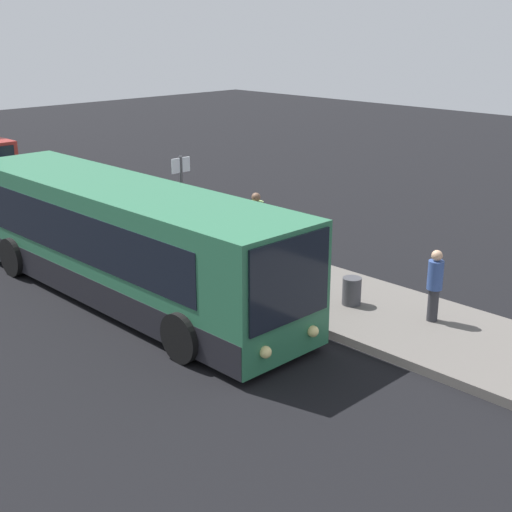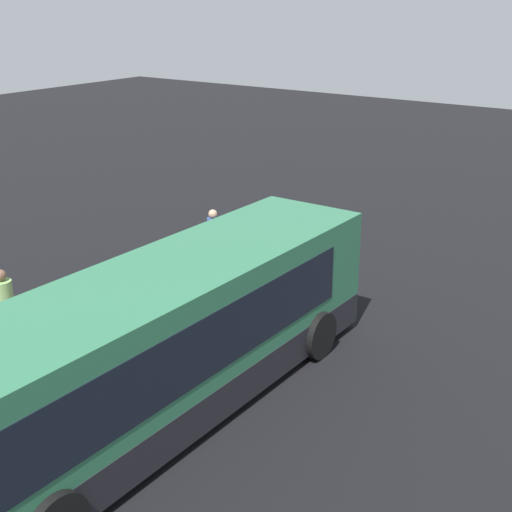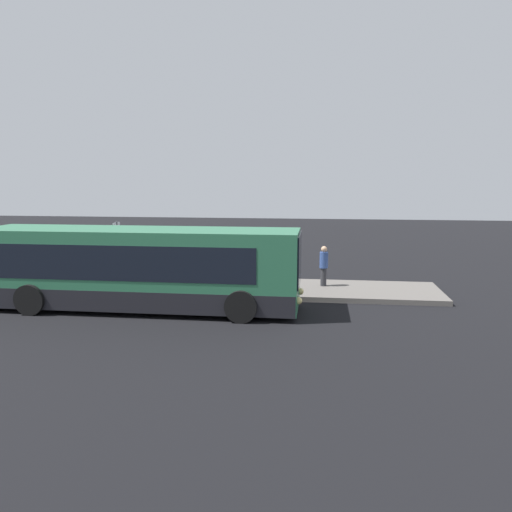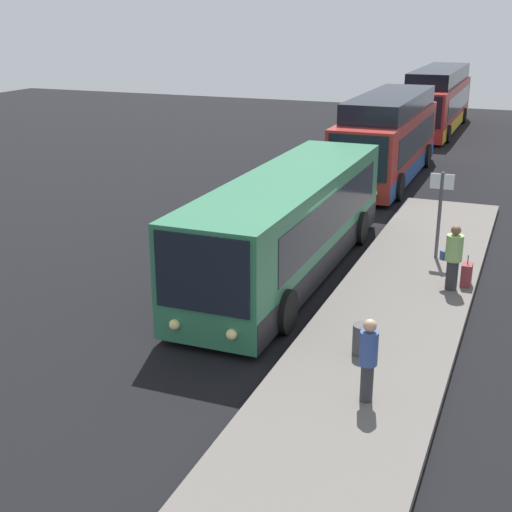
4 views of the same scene
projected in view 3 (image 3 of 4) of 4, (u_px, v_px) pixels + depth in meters
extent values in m
plane|color=black|center=(167.00, 309.00, 17.39)|extent=(80.00, 80.00, 0.00)
cube|color=#605B56|center=(191.00, 286.00, 20.58)|extent=(20.00, 3.34, 0.19)
cube|color=#2D704C|center=(140.00, 267.00, 17.19)|extent=(10.93, 2.42, 2.62)
cube|color=black|center=(141.00, 294.00, 17.34)|extent=(10.87, 2.44, 0.70)
cube|color=black|center=(132.00, 258.00, 17.17)|extent=(8.96, 2.45, 1.15)
cube|color=black|center=(299.00, 259.00, 16.44)|extent=(0.06, 2.13, 1.68)
sphere|color=#F9E58C|center=(300.00, 291.00, 17.28)|extent=(0.24, 0.24, 0.24)
sphere|color=#F9E58C|center=(299.00, 301.00, 15.98)|extent=(0.24, 0.24, 0.24)
cylinder|color=black|center=(251.00, 290.00, 18.06)|extent=(1.04, 0.30, 1.04)
cylinder|color=black|center=(241.00, 307.00, 15.68)|extent=(1.04, 0.30, 1.04)
cylinder|color=black|center=(67.00, 284.00, 18.95)|extent=(1.04, 0.30, 1.04)
cylinder|color=black|center=(30.00, 300.00, 16.57)|extent=(1.04, 0.30, 1.04)
cylinder|color=#2D2D33|center=(323.00, 277.00, 20.19)|extent=(0.31, 0.31, 0.74)
cylinder|color=#334C8C|center=(324.00, 260.00, 20.08)|extent=(0.45, 0.45, 0.64)
sphere|color=tan|center=(324.00, 249.00, 20.01)|extent=(0.24, 0.24, 0.24)
cylinder|color=#2D2D33|center=(178.00, 270.00, 21.68)|extent=(0.43, 0.43, 0.78)
cylinder|color=#8CB766|center=(178.00, 253.00, 21.57)|extent=(0.61, 0.61, 0.68)
sphere|color=brown|center=(177.00, 242.00, 21.50)|extent=(0.25, 0.25, 0.25)
cube|color=#334C7F|center=(171.00, 260.00, 21.43)|extent=(0.29, 0.30, 0.24)
cube|color=maroon|center=(171.00, 270.00, 22.07)|extent=(0.42, 0.26, 0.59)
cylinder|color=black|center=(170.00, 261.00, 22.01)|extent=(0.02, 0.02, 0.24)
cylinder|color=#4C4C51|center=(117.00, 251.00, 21.14)|extent=(0.10, 0.10, 2.53)
cube|color=silver|center=(116.00, 228.00, 20.98)|extent=(0.04, 0.66, 0.44)
cylinder|color=#3F3F44|center=(277.00, 279.00, 19.92)|extent=(0.44, 0.44, 0.65)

